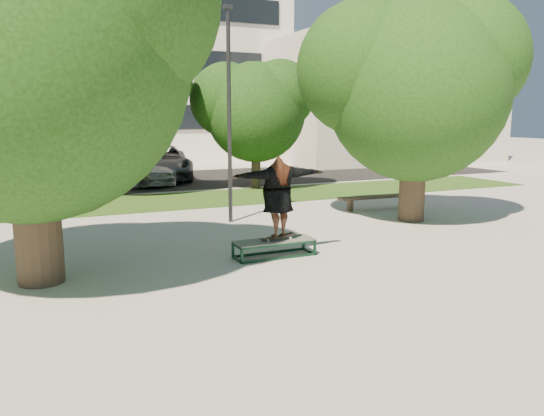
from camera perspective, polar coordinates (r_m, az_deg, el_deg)
name	(u,v)px	position (r m, az deg, el deg)	size (l,w,h in m)	color
ground	(268,270)	(10.82, -0.46, -6.68)	(120.00, 120.00, 0.00)	#A6A199
grass_strip	(190,200)	(19.93, -8.85, 0.88)	(30.00, 4.00, 0.02)	#1C4213
asphalt_strip	(132,182)	(26.02, -14.80, 2.75)	(40.00, 8.00, 0.01)	black
tree_left	(17,38)	(10.68, -25.71, 16.14)	(6.96, 5.95, 7.12)	#38281E
tree_right	(413,80)	(16.16, 14.90, 13.14)	(6.24, 5.33, 6.51)	#38281E
bg_tree_mid	(117,91)	(21.82, -16.37, 11.93)	(5.76, 4.92, 6.24)	#38281E
bg_tree_right	(253,106)	(22.76, -2.01, 10.89)	(5.04, 4.31, 5.43)	#38281E
lamppost	(229,114)	(15.39, -4.63, 10.09)	(0.25, 0.15, 6.11)	#2D2D30
office_building	(59,45)	(41.82, -21.92, 15.94)	(30.00, 14.12, 16.00)	silver
side_building	(376,103)	(38.53, 11.16, 11.05)	(15.00, 10.00, 8.00)	beige
grind_box	(274,248)	(11.79, 0.25, -4.34)	(1.80, 0.60, 0.38)	#113321
skater_rig	(278,197)	(11.59, 0.63, 1.24)	(2.20, 0.62, 1.86)	white
bench	(378,198)	(18.13, 11.36, 1.09)	(2.95, 0.48, 0.45)	#4D3D2E
car_silver_a	(14,178)	(23.51, -26.00, 2.94)	(1.54, 3.84, 1.31)	#ADADB2
car_dark	(117,167)	(26.35, -16.37, 4.21)	(1.41, 4.03, 1.33)	black
car_grey	(161,162)	(26.71, -11.88, 4.81)	(2.74, 5.95, 1.65)	#525257
car_silver_b	(145,168)	(25.27, -13.46, 4.17)	(1.94, 4.77, 1.38)	#ADACB1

